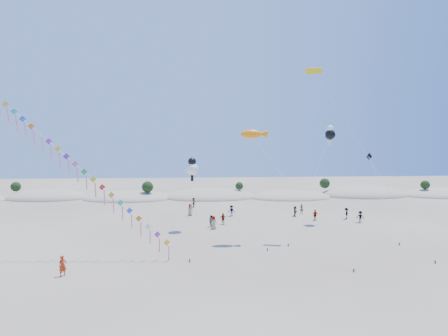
# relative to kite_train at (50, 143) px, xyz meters

# --- Properties ---
(ground) EXTENTS (160.00, 160.00, 0.00)m
(ground) POSITION_rel_kite_train_xyz_m (17.18, -10.62, -11.68)
(ground) COLOR #86745C
(ground) RESTS_ON ground
(dune_ridge) EXTENTS (145.30, 11.49, 5.57)m
(dune_ridge) POSITION_rel_kite_train_xyz_m (18.24, 34.52, -11.57)
(dune_ridge) COLOR tan
(dune_ridge) RESTS_ON ground
(kite_train) EXTENTS (27.33, 6.80, 22.53)m
(kite_train) POSITION_rel_kite_train_xyz_m (0.00, 0.00, 0.00)
(kite_train) COLOR #3F2D1E
(kite_train) RESTS_ON ground
(fish_kite) EXTENTS (9.31, 11.89, 13.17)m
(fish_kite) POSITION_rel_kite_train_xyz_m (21.78, 4.23, 0.90)
(fish_kite) COLOR #3F2D1E
(fish_kite) RESTS_ON ground
(cartoon_kite_low) EXTENTS (9.17, 10.74, 9.56)m
(cartoon_kite_low) POSITION_rel_kite_train_xyz_m (14.35, 9.53, -3.44)
(cartoon_kite_low) COLOR #3F2D1E
(cartoon_kite_low) RESTS_ON ground
(cartoon_kite_high) EXTENTS (9.68, 12.58, 13.89)m
(cartoon_kite_high) POSITION_rel_kite_train_xyz_m (33.89, 12.90, 0.99)
(cartoon_kite_high) COLOR #3F2D1E
(cartoon_kite_high) RESTS_ON ground
(parafoil_kite) EXTENTS (10.18, 11.53, 20.60)m
(parafoil_kite) POSITION_rel_kite_train_xyz_m (29.46, 5.40, 7.91)
(parafoil_kite) COLOR #3F2D1E
(parafoil_kite) RESTS_ON ground
(dark_kite) EXTENTS (2.66, 13.09, 9.92)m
(dark_kite) POSITION_rel_kite_train_xyz_m (39.54, 10.37, -4.68)
(dark_kite) COLOR #3F2D1E
(dark_kite) RESTS_ON ground
(flyer_foreground) EXTENTS (0.80, 0.78, 1.85)m
(flyer_foreground) POSITION_rel_kite_train_xyz_m (3.19, -6.40, -10.76)
(flyer_foreground) COLOR #AC2D0D
(flyer_foreground) RESTS_ON ground
(beachgoers) EXTENTS (25.58, 16.52, 1.83)m
(beachgoers) POSITION_rel_kite_train_xyz_m (24.25, 15.44, -10.86)
(beachgoers) COLOR slate
(beachgoers) RESTS_ON ground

